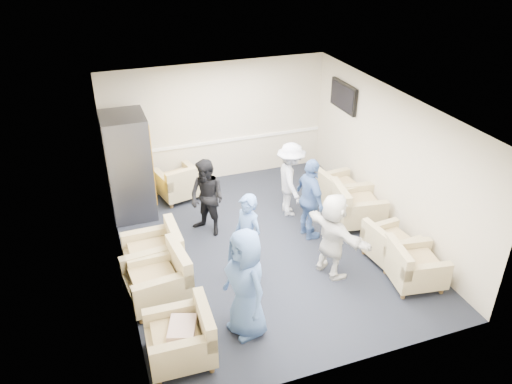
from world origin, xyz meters
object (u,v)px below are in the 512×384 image
object	(u,v)px
armchair_left_far	(157,256)
person_mid_left	(248,239)
armchair_left_mid	(161,280)
person_front_left	(246,284)
armchair_right_far	(337,192)
person_back_left	(207,198)
armchair_right_midfar	(354,207)
person_back_right	(291,180)
vending_machine	(129,166)
armchair_left_near	(184,339)
armchair_corner	(180,184)
person_front_right	(333,235)
armchair_right_near	(412,267)
armchair_right_midnear	(388,245)
person_mid_right	(310,199)

from	to	relation	value
armchair_left_far	person_mid_left	distance (m)	1.59
armchair_left_mid	person_front_left	size ratio (longest dim) A/B	0.60
armchair_right_far	person_back_left	bearing A→B (deg)	84.84
armchair_right_midfar	person_front_left	size ratio (longest dim) A/B	0.60
person_front_left	person_back_right	xyz separation A→B (m)	(1.90, 2.85, -0.09)
armchair_right_midfar	vending_machine	bearing A→B (deg)	73.65
armchair_left_near	person_back_right	world-z (taller)	person_back_right
armchair_right_far	armchair_corner	size ratio (longest dim) A/B	0.95
person_mid_left	person_front_right	xyz separation A→B (m)	(1.37, -0.34, -0.03)
armchair_left_far	armchair_right_midfar	xyz separation A→B (m)	(3.92, 0.29, -0.01)
armchair_corner	person_back_right	world-z (taller)	person_back_right
armchair_left_near	armchair_right_near	size ratio (longest dim) A/B	0.96
armchair_right_midnear	vending_machine	size ratio (longest dim) A/B	0.40
armchair_right_near	armchair_right_far	size ratio (longest dim) A/B	0.98
armchair_right_midnear	armchair_right_midfar	bearing A→B (deg)	-7.51
person_mid_left	armchair_right_near	bearing A→B (deg)	43.56
armchair_right_near	person_mid_right	size ratio (longest dim) A/B	0.59
armchair_right_midnear	person_back_left	xyz separation A→B (m)	(-2.75, 1.91, 0.45)
person_back_left	armchair_left_far	bearing A→B (deg)	-85.70
person_front_left	person_back_left	xyz separation A→B (m)	(0.15, 2.71, -0.10)
armchair_right_near	armchair_corner	distance (m)	5.09
armchair_right_far	person_front_right	size ratio (longest dim) A/B	0.63
armchair_right_midfar	person_front_right	size ratio (longest dim) A/B	0.68
armchair_right_midfar	armchair_right_far	world-z (taller)	armchair_right_midfar
armchair_left_far	person_back_left	world-z (taller)	person_back_left
person_front_right	armchair_right_near	bearing A→B (deg)	-138.10
person_front_left	armchair_right_far	bearing A→B (deg)	118.28
armchair_right_far	armchair_corner	world-z (taller)	armchair_right_far
armchair_right_far	person_back_right	size ratio (longest dim) A/B	0.62
person_back_left	armchair_left_near	bearing A→B (deg)	-56.06
armchair_right_far	armchair_right_midfar	bearing A→B (deg)	174.63
armchair_left_mid	armchair_corner	size ratio (longest dim) A/B	1.01
person_mid_left	armchair_left_far	bearing A→B (deg)	-137.61
vending_machine	person_front_right	world-z (taller)	vending_machine
armchair_right_midfar	armchair_corner	bearing A→B (deg)	62.99
vending_machine	armchair_left_far	bearing A→B (deg)	-87.02
armchair_right_near	armchair_right_midfar	xyz separation A→B (m)	(0.03, 1.96, 0.03)
armchair_left_near	person_mid_right	world-z (taller)	person_mid_right
person_front_left	person_back_left	distance (m)	2.72
person_mid_left	person_front_right	size ratio (longest dim) A/B	1.04
armchair_right_midfar	person_front_right	bearing A→B (deg)	146.26
armchair_left_mid	armchair_right_midfar	world-z (taller)	armchair_left_mid
armchair_left_mid	person_back_left	distance (m)	2.04
armchair_left_mid	armchair_left_far	xyz separation A→B (m)	(0.05, 0.68, -0.01)
armchair_corner	armchair_right_midfar	bearing A→B (deg)	131.35
armchair_left_mid	person_back_left	size ratio (longest dim) A/B	0.68
armchair_left_near	armchair_right_far	world-z (taller)	armchair_right_far
person_mid_right	person_back_left	bearing A→B (deg)	64.19
armchair_left_far	vending_machine	bearing A→B (deg)	-178.29
person_front_right	person_mid_right	bearing A→B (deg)	-22.22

